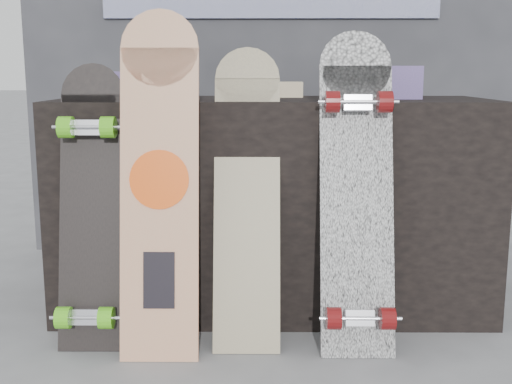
{
  "coord_description": "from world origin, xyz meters",
  "views": [
    {
      "loc": [
        -0.05,
        -1.92,
        0.9
      ],
      "look_at": [
        -0.06,
        0.2,
        0.5
      ],
      "focal_mm": 45.0,
      "sensor_mm": 36.0,
      "label": 1
    }
  ],
  "objects_px": {
    "longboard_geisha": "(160,175)",
    "skateboard_dark": "(90,203)",
    "longboard_cascadia": "(357,186)",
    "longboard_celtic": "(247,187)",
    "vendor_table": "(273,203)"
  },
  "relations": [
    {
      "from": "longboard_geisha",
      "to": "skateboard_dark",
      "type": "relative_size",
      "value": 1.18
    },
    {
      "from": "longboard_celtic",
      "to": "skateboard_dark",
      "type": "xyz_separation_m",
      "value": [
        -0.51,
        -0.05,
        -0.05
      ]
    },
    {
      "from": "vendor_table",
      "to": "skateboard_dark",
      "type": "relative_size",
      "value": 1.72
    },
    {
      "from": "longboard_cascadia",
      "to": "skateboard_dark",
      "type": "xyz_separation_m",
      "value": [
        -0.87,
        0.01,
        -0.06
      ]
    },
    {
      "from": "longboard_geisha",
      "to": "longboard_cascadia",
      "type": "height_order",
      "value": "longboard_geisha"
    },
    {
      "from": "longboard_celtic",
      "to": "longboard_cascadia",
      "type": "height_order",
      "value": "longboard_cascadia"
    },
    {
      "from": "skateboard_dark",
      "to": "longboard_geisha",
      "type": "bearing_deg",
      "value": -13.38
    },
    {
      "from": "vendor_table",
      "to": "longboard_cascadia",
      "type": "xyz_separation_m",
      "value": [
        0.26,
        -0.38,
        0.13
      ]
    },
    {
      "from": "longboard_geisha",
      "to": "longboard_celtic",
      "type": "relative_size",
      "value": 1.11
    },
    {
      "from": "longboard_cascadia",
      "to": "longboard_celtic",
      "type": "bearing_deg",
      "value": 171.07
    },
    {
      "from": "longboard_cascadia",
      "to": "skateboard_dark",
      "type": "distance_m",
      "value": 0.87
    },
    {
      "from": "longboard_celtic",
      "to": "longboard_cascadia",
      "type": "relative_size",
      "value": 0.95
    },
    {
      "from": "vendor_table",
      "to": "longboard_celtic",
      "type": "height_order",
      "value": "longboard_celtic"
    },
    {
      "from": "vendor_table",
      "to": "skateboard_dark",
      "type": "height_order",
      "value": "skateboard_dark"
    },
    {
      "from": "skateboard_dark",
      "to": "vendor_table",
      "type": "bearing_deg",
      "value": 31.23
    }
  ]
}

